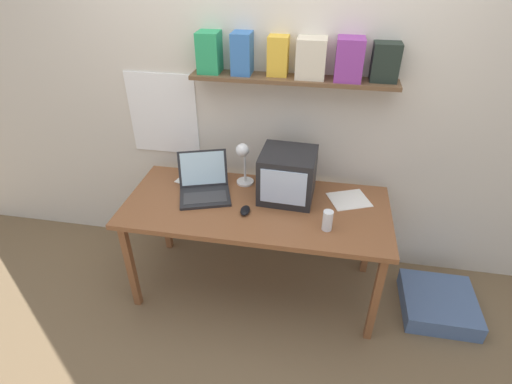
% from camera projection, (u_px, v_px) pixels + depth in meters
% --- Properties ---
extents(ground_plane, '(12.00, 12.00, 0.00)m').
position_uv_depth(ground_plane, '(256.00, 285.00, 2.97)').
color(ground_plane, brown).
extents(back_wall, '(5.60, 0.24, 2.60)m').
position_uv_depth(back_wall, '(269.00, 94.00, 2.65)').
color(back_wall, beige).
rests_on(back_wall, ground_plane).
extents(corner_desk, '(1.71, 0.74, 0.73)m').
position_uv_depth(corner_desk, '(256.00, 212.00, 2.61)').
color(corner_desk, brown).
rests_on(corner_desk, ground_plane).
extents(crt_monitor, '(0.36, 0.35, 0.32)m').
position_uv_depth(crt_monitor, '(288.00, 175.00, 2.57)').
color(crt_monitor, '#232326').
rests_on(crt_monitor, corner_desk).
extents(laptop, '(0.42, 0.42, 0.25)m').
position_uv_depth(laptop, '(204.00, 184.00, 2.66)').
color(laptop, '#232326').
rests_on(laptop, corner_desk).
extents(desk_lamp, '(0.12, 0.16, 0.33)m').
position_uv_depth(desk_lamp, '(243.00, 159.00, 2.66)').
color(desk_lamp, white).
rests_on(desk_lamp, corner_desk).
extents(juice_glass, '(0.06, 0.06, 0.13)m').
position_uv_depth(juice_glass, '(327.00, 221.00, 2.33)').
color(juice_glass, white).
rests_on(juice_glass, corner_desk).
extents(computer_mouse, '(0.06, 0.11, 0.03)m').
position_uv_depth(computer_mouse, '(245.00, 210.00, 2.50)').
color(computer_mouse, black).
rests_on(computer_mouse, corner_desk).
extents(loose_paper_near_laptop, '(0.24, 0.24, 0.00)m').
position_uv_depth(loose_paper_near_laptop, '(193.00, 178.00, 2.85)').
color(loose_paper_near_laptop, white).
rests_on(loose_paper_near_laptop, corner_desk).
extents(open_notebook, '(0.31, 0.29, 0.00)m').
position_uv_depth(open_notebook, '(349.00, 200.00, 2.62)').
color(open_notebook, white).
rests_on(open_notebook, corner_desk).
extents(floor_cushion, '(0.48, 0.48, 0.13)m').
position_uv_depth(floor_cushion, '(438.00, 304.00, 2.74)').
color(floor_cushion, slate).
rests_on(floor_cushion, ground_plane).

